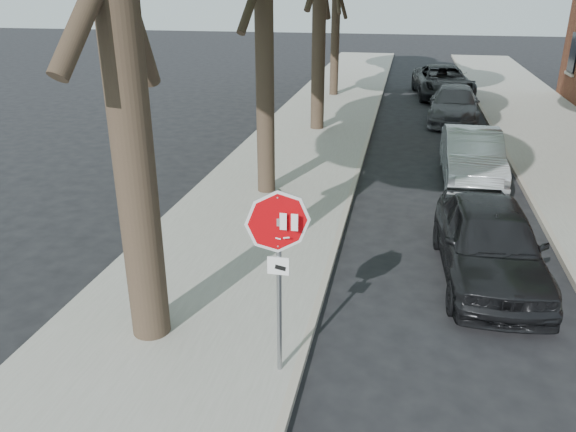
# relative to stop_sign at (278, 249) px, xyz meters

# --- Properties ---
(ground) EXTENTS (120.00, 120.00, 0.00)m
(ground) POSITION_rel_stop_sign_xyz_m (0.70, 0.03, -1.95)
(ground) COLOR black
(ground) RESTS_ON ground
(sidewalk_left) EXTENTS (4.00, 55.00, 0.12)m
(sidewalk_left) POSITION_rel_stop_sign_xyz_m (-1.80, 12.03, -1.89)
(sidewalk_left) COLOR gray
(sidewalk_left) RESTS_ON ground
(sidewalk_right) EXTENTS (4.00, 55.00, 0.12)m
(sidewalk_right) POSITION_rel_stop_sign_xyz_m (6.70, 12.03, -1.89)
(sidewalk_right) COLOR gray
(sidewalk_right) RESTS_ON ground
(curb_left) EXTENTS (0.12, 55.00, 0.13)m
(curb_left) POSITION_rel_stop_sign_xyz_m (0.25, 12.03, -1.88)
(curb_left) COLOR #9E9384
(curb_left) RESTS_ON ground
(curb_right) EXTENTS (0.12, 55.00, 0.13)m
(curb_right) POSITION_rel_stop_sign_xyz_m (4.65, 12.03, -1.88)
(curb_right) COLOR #9E9384
(curb_right) RESTS_ON ground
(stop_sign) EXTENTS (0.76, 0.34, 2.61)m
(stop_sign) POSITION_rel_stop_sign_xyz_m (0.00, 0.00, 0.00)
(stop_sign) COLOR gray
(stop_sign) RESTS_ON sidewalk_left
(car_a) EXTENTS (1.92, 4.32, 1.44)m
(car_a) POSITION_rel_stop_sign_xyz_m (3.08, 3.53, -1.23)
(car_a) COLOR black
(car_a) RESTS_ON ground
(car_b) EXTENTS (1.48, 4.19, 1.38)m
(car_b) POSITION_rel_stop_sign_xyz_m (3.30, 9.28, -1.26)
(car_b) COLOR #B0B4B8
(car_b) RESTS_ON ground
(car_c) EXTENTS (2.20, 4.70, 1.33)m
(car_c) POSITION_rel_stop_sign_xyz_m (3.30, 16.70, -1.28)
(car_c) COLOR #454449
(car_c) RESTS_ON ground
(car_d) EXTENTS (2.97, 5.53, 1.47)m
(car_d) POSITION_rel_stop_sign_xyz_m (3.10, 21.94, -1.21)
(car_d) COLOR black
(car_d) RESTS_ON ground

